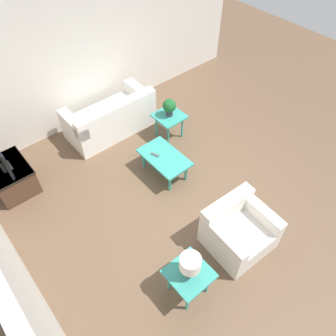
{
  "coord_description": "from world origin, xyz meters",
  "views": [
    {
      "loc": [
        -2.48,
        2.78,
        4.63
      ],
      "look_at": [
        0.34,
        0.4,
        0.55
      ],
      "focal_mm": 35.0,
      "sensor_mm": 36.0,
      "label": 1
    }
  ],
  "objects_px": {
    "side_table_lamp": "(189,276)",
    "tv_stand_chest": "(11,177)",
    "sofa": "(111,119)",
    "coffee_table": "(164,159)",
    "armchair": "(237,230)",
    "potted_plant": "(169,106)",
    "table_lamp": "(190,264)",
    "television": "(0,156)",
    "side_table_plant": "(169,118)"
  },
  "relations": [
    {
      "from": "side_table_lamp",
      "to": "tv_stand_chest",
      "type": "height_order",
      "value": "side_table_lamp"
    },
    {
      "from": "sofa",
      "to": "coffee_table",
      "type": "height_order",
      "value": "sofa"
    },
    {
      "from": "armchair",
      "to": "potted_plant",
      "type": "bearing_deg",
      "value": 75.81
    },
    {
      "from": "table_lamp",
      "to": "side_table_lamp",
      "type": "bearing_deg",
      "value": 90.0
    },
    {
      "from": "television",
      "to": "sofa",
      "type": "bearing_deg",
      "value": -85.85
    },
    {
      "from": "sofa",
      "to": "armchair",
      "type": "distance_m",
      "value": 3.45
    },
    {
      "from": "armchair",
      "to": "sofa",
      "type": "bearing_deg",
      "value": 93.47
    },
    {
      "from": "coffee_table",
      "to": "television",
      "type": "bearing_deg",
      "value": 57.19
    },
    {
      "from": "armchair",
      "to": "television",
      "type": "distance_m",
      "value": 3.99
    },
    {
      "from": "armchair",
      "to": "potted_plant",
      "type": "distance_m",
      "value": 2.72
    },
    {
      "from": "television",
      "to": "side_table_plant",
      "type": "bearing_deg",
      "value": -103.75
    },
    {
      "from": "sofa",
      "to": "television",
      "type": "height_order",
      "value": "television"
    },
    {
      "from": "tv_stand_chest",
      "to": "coffee_table",
      "type": "bearing_deg",
      "value": -122.86
    },
    {
      "from": "armchair",
      "to": "coffee_table",
      "type": "xyz_separation_m",
      "value": [
        1.83,
        -0.07,
        0.07
      ]
    },
    {
      "from": "coffee_table",
      "to": "side_table_lamp",
      "type": "height_order",
      "value": "side_table_lamp"
    },
    {
      "from": "television",
      "to": "table_lamp",
      "type": "height_order",
      "value": "television"
    },
    {
      "from": "tv_stand_chest",
      "to": "sofa",
      "type": "bearing_deg",
      "value": -85.84
    },
    {
      "from": "side_table_lamp",
      "to": "side_table_plant",
      "type": "bearing_deg",
      "value": -35.81
    },
    {
      "from": "tv_stand_chest",
      "to": "table_lamp",
      "type": "xyz_separation_m",
      "value": [
        -3.38,
        -1.09,
        0.51
      ]
    },
    {
      "from": "armchair",
      "to": "side_table_lamp",
      "type": "relative_size",
      "value": 1.76
    },
    {
      "from": "tv_stand_chest",
      "to": "table_lamp",
      "type": "distance_m",
      "value": 3.59
    },
    {
      "from": "armchair",
      "to": "television",
      "type": "bearing_deg",
      "value": 127.14
    },
    {
      "from": "sofa",
      "to": "side_table_plant",
      "type": "distance_m",
      "value": 1.22
    },
    {
      "from": "television",
      "to": "table_lamp",
      "type": "xyz_separation_m",
      "value": [
        -3.38,
        -1.1,
        0.0
      ]
    },
    {
      "from": "tv_stand_chest",
      "to": "potted_plant",
      "type": "relative_size",
      "value": 2.31
    },
    {
      "from": "coffee_table",
      "to": "side_table_lamp",
      "type": "relative_size",
      "value": 1.72
    },
    {
      "from": "coffee_table",
      "to": "potted_plant",
      "type": "bearing_deg",
      "value": -45.29
    },
    {
      "from": "sofa",
      "to": "potted_plant",
      "type": "distance_m",
      "value": 1.28
    },
    {
      "from": "coffee_table",
      "to": "side_table_lamp",
      "type": "bearing_deg",
      "value": 148.54
    },
    {
      "from": "side_table_lamp",
      "to": "table_lamp",
      "type": "xyz_separation_m",
      "value": [
        0.0,
        -0.0,
        0.34
      ]
    },
    {
      "from": "armchair",
      "to": "coffee_table",
      "type": "relative_size",
      "value": 1.02
    },
    {
      "from": "tv_stand_chest",
      "to": "side_table_plant",
      "type": "bearing_deg",
      "value": -103.77
    },
    {
      "from": "armchair",
      "to": "potted_plant",
      "type": "height_order",
      "value": "potted_plant"
    },
    {
      "from": "coffee_table",
      "to": "potted_plant",
      "type": "relative_size",
      "value": 2.6
    },
    {
      "from": "coffee_table",
      "to": "tv_stand_chest",
      "type": "bearing_deg",
      "value": 57.14
    },
    {
      "from": "coffee_table",
      "to": "table_lamp",
      "type": "relative_size",
      "value": 2.42
    },
    {
      "from": "television",
      "to": "potted_plant",
      "type": "height_order",
      "value": "television"
    },
    {
      "from": "sofa",
      "to": "tv_stand_chest",
      "type": "height_order",
      "value": "sofa"
    },
    {
      "from": "television",
      "to": "table_lamp",
      "type": "bearing_deg",
      "value": -162.04
    },
    {
      "from": "armchair",
      "to": "table_lamp",
      "type": "xyz_separation_m",
      "value": [
        -0.09,
        1.1,
        0.49
      ]
    },
    {
      "from": "armchair",
      "to": "table_lamp",
      "type": "bearing_deg",
      "value": -171.7
    },
    {
      "from": "table_lamp",
      "to": "potted_plant",
      "type": "bearing_deg",
      "value": -35.81
    },
    {
      "from": "sofa",
      "to": "tv_stand_chest",
      "type": "bearing_deg",
      "value": 4.1
    },
    {
      "from": "armchair",
      "to": "tv_stand_chest",
      "type": "distance_m",
      "value": 3.95
    },
    {
      "from": "potted_plant",
      "to": "tv_stand_chest",
      "type": "bearing_deg",
      "value": 76.23
    },
    {
      "from": "armchair",
      "to": "coffee_table",
      "type": "distance_m",
      "value": 1.83
    },
    {
      "from": "coffee_table",
      "to": "table_lamp",
      "type": "height_order",
      "value": "table_lamp"
    },
    {
      "from": "armchair",
      "to": "side_table_plant",
      "type": "relative_size",
      "value": 1.76
    },
    {
      "from": "coffee_table",
      "to": "side_table_plant",
      "type": "height_order",
      "value": "side_table_plant"
    },
    {
      "from": "sofa",
      "to": "side_table_lamp",
      "type": "height_order",
      "value": "sofa"
    }
  ]
}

